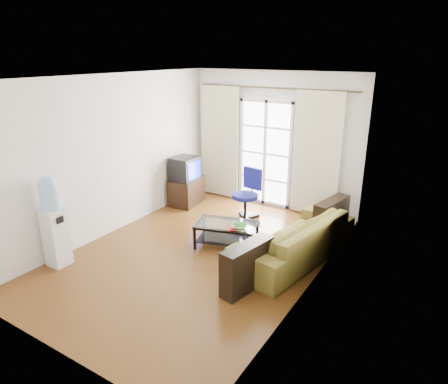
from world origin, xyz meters
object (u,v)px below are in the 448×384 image
object	(u,v)px
crt_tv	(184,168)
task_chair	(246,205)
coffee_table	(227,231)
water_cooler	(53,219)
sofa	(295,239)
tv_stand	(187,191)

from	to	relation	value
crt_tv	task_chair	bearing A→B (deg)	-1.89
coffee_table	water_cooler	xyz separation A→B (m)	(-1.82, -1.84, 0.47)
coffee_table	crt_tv	xyz separation A→B (m)	(-1.74, 1.16, 0.53)
sofa	task_chair	xyz separation A→B (m)	(-1.35, 0.91, -0.04)
sofa	coffee_table	bearing A→B (deg)	-68.66
sofa	tv_stand	xyz separation A→B (m)	(-2.83, 1.02, -0.05)
sofa	water_cooler	bearing A→B (deg)	-44.15
sofa	task_chair	world-z (taller)	task_chair
coffee_table	sofa	bearing A→B (deg)	10.57
coffee_table	water_cooler	world-z (taller)	water_cooler
crt_tv	task_chair	size ratio (longest dim) A/B	0.53
crt_tv	water_cooler	world-z (taller)	water_cooler
water_cooler	crt_tv	bearing A→B (deg)	87.03
coffee_table	task_chair	world-z (taller)	task_chair
tv_stand	sofa	bearing A→B (deg)	-27.26
water_cooler	tv_stand	bearing A→B (deg)	87.07
sofa	crt_tv	size ratio (longest dim) A/B	4.51
tv_stand	crt_tv	size ratio (longest dim) A/B	1.42
tv_stand	water_cooler	distance (m)	3.10
tv_stand	task_chair	bearing A→B (deg)	-11.62
coffee_table	crt_tv	distance (m)	2.16
task_chair	water_cooler	bearing A→B (deg)	-109.60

